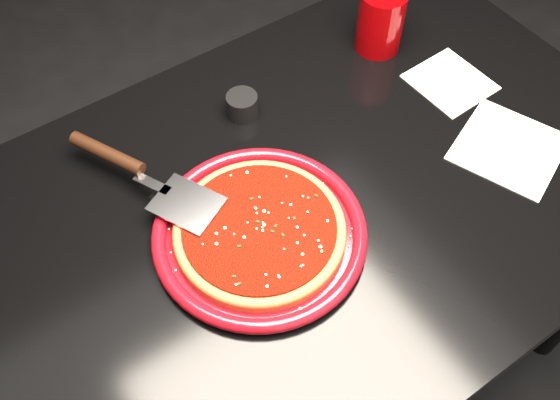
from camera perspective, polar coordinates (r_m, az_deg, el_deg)
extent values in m
cube|color=black|center=(1.72, 2.29, -13.95)|extent=(4.00, 4.00, 0.01)
cube|color=black|center=(1.37, 2.81, -8.19)|extent=(1.20, 0.80, 0.75)
cylinder|color=maroon|center=(0.99, -1.88, -3.03)|extent=(0.37, 0.37, 0.03)
cylinder|color=brown|center=(0.98, -1.88, -2.91)|extent=(0.30, 0.30, 0.01)
torus|color=brown|center=(0.98, -1.89, -2.70)|extent=(0.30, 0.30, 0.02)
cylinder|color=maroon|center=(0.97, -1.90, -2.54)|extent=(0.26, 0.26, 0.01)
cylinder|color=#8C0204|center=(1.27, 9.18, 15.86)|extent=(0.09, 0.09, 0.13)
cube|color=silver|center=(1.18, 20.21, 4.52)|extent=(0.22, 0.22, 0.00)
cube|color=silver|center=(1.26, 15.30, 10.36)|extent=(0.14, 0.15, 0.00)
cylinder|color=black|center=(1.15, -3.47, 8.64)|extent=(0.07, 0.07, 0.04)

